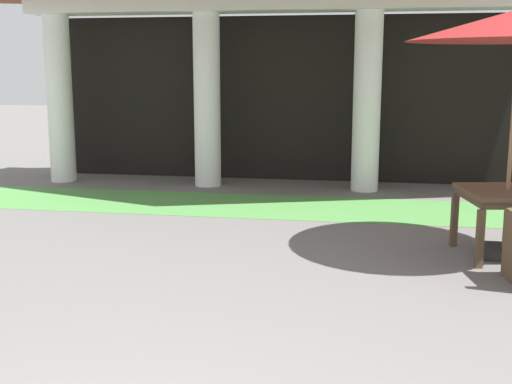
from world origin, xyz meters
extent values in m
cylinder|color=white|center=(-3.96, 8.71, 1.43)|extent=(0.44, 0.44, 2.86)
cylinder|color=white|center=(-1.32, 8.71, 1.43)|extent=(0.44, 0.44, 2.86)
cylinder|color=white|center=(1.32, 8.71, 1.43)|extent=(0.44, 0.44, 2.86)
cube|color=white|center=(0.00, 8.71, 2.98)|extent=(8.71, 0.70, 0.24)
cube|color=black|center=(0.00, 9.61, 1.43)|extent=(8.51, 0.16, 2.86)
cube|color=#519347|center=(0.00, 7.20, 0.00)|extent=(10.91, 1.66, 0.01)
cube|color=brown|center=(2.84, 5.11, 0.70)|extent=(1.05, 1.05, 0.05)
cube|color=brown|center=(2.84, 5.11, 0.64)|extent=(0.96, 0.96, 0.08)
cube|color=brown|center=(2.51, 4.63, 0.30)|extent=(0.08, 0.08, 0.60)
cube|color=brown|center=(2.35, 5.44, 0.30)|extent=(0.08, 0.08, 0.60)
cube|color=#2D2D2D|center=(2.84, 5.11, 0.05)|extent=(0.48, 0.48, 0.10)
cylinder|color=olive|center=(2.84, 5.11, 1.19)|extent=(0.04, 0.04, 2.38)
cube|color=brown|center=(2.73, 4.40, 0.20)|extent=(0.07, 0.07, 0.40)
camera|label=1|loc=(1.39, -2.03, 2.00)|focal=46.06mm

